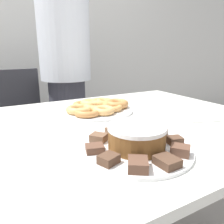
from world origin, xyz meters
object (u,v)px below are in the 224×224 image
person_standing (66,74)px  frosted_cake (137,137)px  office_chair_left (22,136)px  plate_cake (136,149)px  napkin (199,118)px  plate_donuts (97,111)px

person_standing → frosted_cake: person_standing is taller
office_chair_left → plate_cake: office_chair_left is taller
napkin → frosted_cake: bearing=-163.3°
office_chair_left → plate_cake: size_ratio=2.71×
frosted_cake → napkin: size_ratio=1.02×
plate_donuts → napkin: bearing=-43.6°
plate_cake → napkin: (0.44, 0.13, -0.00)m
office_chair_left → napkin: (0.65, -1.01, 0.31)m
plate_donuts → plate_cake: bearing=-100.8°
plate_cake → napkin: 0.46m
frosted_cake → napkin: bearing=16.7°
plate_cake → napkin: bearing=16.7°
plate_cake → office_chair_left: bearing=100.6°
office_chair_left → frosted_cake: size_ratio=5.20×
plate_cake → plate_donuts: 0.47m
person_standing → napkin: person_standing is taller
person_standing → plate_cake: person_standing is taller
plate_cake → frosted_cake: (0.00, 0.00, 0.04)m
plate_donuts → frosted_cake: 0.47m
person_standing → plate_donuts: 0.73m
napkin → person_standing: bearing=104.9°
napkin → plate_cake: bearing=-163.3°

